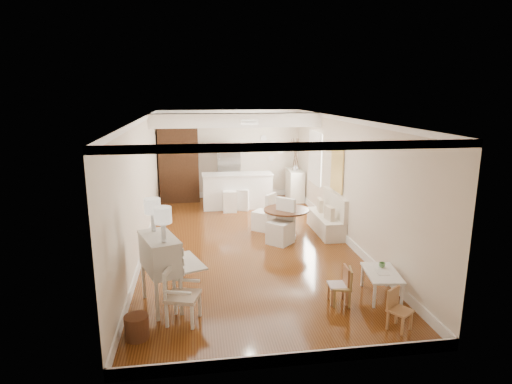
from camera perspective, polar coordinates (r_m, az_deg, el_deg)
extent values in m
plane|color=brown|center=(9.75, -1.20, -6.86)|extent=(9.00, 9.00, 0.00)
cube|color=white|center=(9.17, -1.29, 9.80)|extent=(4.50, 9.00, 0.04)
cube|color=beige|center=(13.77, -3.55, 5.05)|extent=(4.50, 0.04, 2.80)
cube|color=beige|center=(5.11, 5.03, -9.19)|extent=(4.50, 0.04, 2.80)
cube|color=beige|center=(9.36, -15.04, 0.77)|extent=(0.04, 9.00, 2.80)
cube|color=beige|center=(9.88, 11.82, 1.58)|extent=(0.04, 9.00, 2.80)
cube|color=white|center=(11.37, -2.65, 9.53)|extent=(4.50, 0.45, 0.36)
cube|color=tan|center=(10.31, 10.73, 2.94)|extent=(0.04, 0.84, 1.04)
cube|color=white|center=(12.10, 7.91, 4.54)|extent=(0.04, 1.10, 1.40)
cylinder|color=#381E11|center=(13.65, -8.63, 6.76)|extent=(0.30, 0.03, 0.30)
cylinder|color=white|center=(8.68, -0.88, 9.28)|extent=(0.36, 0.36, 0.08)
cube|color=beige|center=(6.99, -12.59, -10.33)|extent=(1.18, 1.19, 1.18)
cube|color=silver|center=(6.55, -9.71, -13.41)|extent=(0.61, 0.61, 0.85)
cylinder|color=#572F1B|center=(6.42, -15.62, -16.95)|extent=(0.35, 0.35, 0.34)
cube|color=silver|center=(7.58, 16.35, -11.71)|extent=(0.64, 0.94, 0.43)
cube|color=#9A7A46|center=(7.13, 11.35, -12.22)|extent=(0.36, 0.36, 0.62)
cube|color=#B07750|center=(7.18, 10.87, -12.02)|extent=(0.32, 0.32, 0.63)
cube|color=tan|center=(6.66, 18.67, -14.69)|extent=(0.41, 0.41, 0.61)
cube|color=silver|center=(10.47, 9.32, -2.79)|extent=(0.52, 1.60, 0.98)
cylinder|color=#4F2C19|center=(9.97, 4.03, -4.27)|extent=(1.21, 1.21, 0.71)
cube|color=white|center=(9.61, 3.29, -3.99)|extent=(0.69, 0.69, 1.01)
cube|color=white|center=(10.55, 1.04, -2.60)|extent=(0.64, 0.64, 0.94)
cube|color=white|center=(12.57, -2.50, 0.18)|extent=(2.05, 0.65, 1.03)
cube|color=white|center=(12.19, -3.53, -0.42)|extent=(0.40, 0.40, 0.96)
cube|color=silver|center=(12.39, -1.78, -0.15)|extent=(0.50, 0.50, 0.97)
cube|color=#381E11|center=(13.46, -10.23, 3.60)|extent=(1.20, 0.60, 2.30)
imported|color=silver|center=(13.54, -2.13, 2.78)|extent=(0.75, 0.65, 1.80)
cube|color=silver|center=(13.57, 5.21, 0.94)|extent=(0.48, 1.02, 0.96)
imported|color=#6BA661|center=(7.67, 16.45, -9.31)|extent=(0.14, 0.14, 0.08)
imported|color=white|center=(13.45, 5.29, 3.31)|extent=(0.19, 0.19, 0.18)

